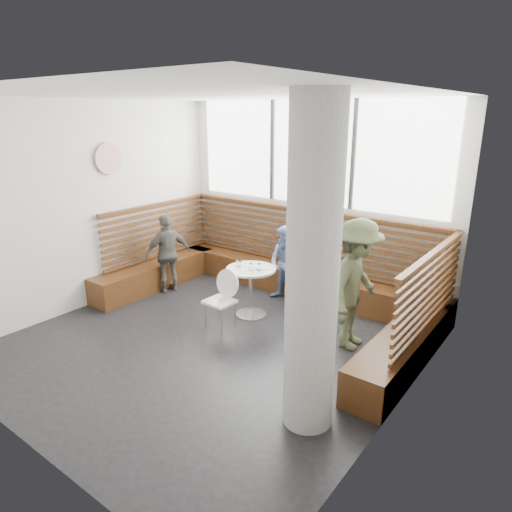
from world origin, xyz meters
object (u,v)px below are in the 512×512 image
Objects in this scene: concrete_column at (313,272)px; cafe_table at (251,282)px; cafe_chair at (223,295)px; child_back at (286,265)px; adult_man at (356,285)px; child_left at (168,253)px.

concrete_column is 4.16× the size of cafe_table.
cafe_chair is (-2.07, 1.10, -1.10)m from concrete_column.
child_back is (-1.87, 2.44, -0.96)m from concrete_column.
cafe_table is at bearing -93.93° from child_back.
cafe_chair is (-0.08, -0.56, -0.05)m from cafe_table.
concrete_column is 3.74× the size of cafe_chair.
child_back reaches higher than cafe_table.
cafe_table is at bearing 87.24° from adult_man.
concrete_column is at bearing -48.12° from child_back.
cafe_table is 1.79m from child_left.
concrete_column reaches higher than cafe_table.
child_back is at bearing 83.81° from cafe_chair.
concrete_column is at bearing -25.72° from cafe_chair.
concrete_column reaches higher than child_left.
cafe_table is 0.57× the size of child_left.
cafe_table is at bearing 83.79° from cafe_chair.
adult_man is (1.67, 0.06, 0.32)m from cafe_table.
child_left is (-1.70, 0.53, 0.18)m from cafe_chair.
concrete_column is 1.83× the size of adult_man.
child_left is at bearing -178.92° from cafe_table.
concrete_column is at bearing -174.19° from adult_man.
cafe_chair reaches higher than cafe_table.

